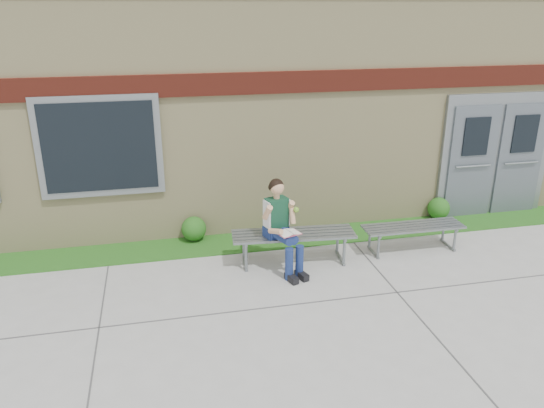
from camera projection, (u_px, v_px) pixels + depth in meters
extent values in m
plane|color=#9E9E99|center=(341.00, 321.00, 6.74)|extent=(80.00, 80.00, 0.00)
cube|color=#265115|center=(291.00, 238.00, 9.11)|extent=(16.00, 0.80, 0.02)
cube|color=beige|center=(253.00, 92.00, 11.52)|extent=(16.00, 6.00, 4.00)
cube|color=maroon|center=(287.00, 82.00, 8.54)|extent=(16.00, 0.06, 0.35)
cube|color=slate|center=(100.00, 147.00, 8.24)|extent=(1.90, 0.08, 1.60)
cube|color=black|center=(99.00, 147.00, 8.20)|extent=(1.70, 0.04, 1.40)
cube|color=slate|center=(495.00, 155.00, 9.85)|extent=(2.20, 0.08, 2.30)
cube|color=#555E66|center=(471.00, 163.00, 9.74)|extent=(0.92, 0.06, 2.10)
cube|color=#555E66|center=(519.00, 159.00, 9.94)|extent=(0.92, 0.06, 2.10)
cube|color=slate|center=(294.00, 234.00, 8.13)|extent=(1.92, 0.69, 0.04)
cube|color=slate|center=(245.00, 254.00, 8.07)|extent=(0.09, 0.53, 0.43)
cube|color=slate|center=(339.00, 245.00, 8.37)|extent=(0.09, 0.53, 0.43)
cube|color=slate|center=(413.00, 227.00, 8.55)|extent=(1.65, 0.47, 0.03)
cube|color=slate|center=(374.00, 243.00, 8.50)|extent=(0.04, 0.46, 0.38)
cube|color=slate|center=(449.00, 236.00, 8.77)|extent=(0.04, 0.46, 0.38)
cube|color=navy|center=(276.00, 231.00, 7.99)|extent=(0.39, 0.33, 0.16)
cube|color=#103C1D|center=(277.00, 213.00, 7.86)|extent=(0.36, 0.29, 0.46)
sphere|color=#DEA57A|center=(277.00, 188.00, 7.72)|extent=(0.26, 0.26, 0.21)
sphere|color=black|center=(276.00, 186.00, 7.73)|extent=(0.27, 0.27, 0.22)
cylinder|color=navy|center=(280.00, 237.00, 7.73)|extent=(0.27, 0.44, 0.15)
cylinder|color=navy|center=(290.00, 235.00, 7.81)|extent=(0.27, 0.44, 0.15)
cylinder|color=navy|center=(289.00, 264.00, 7.67)|extent=(0.12, 0.12, 0.50)
cylinder|color=navy|center=(299.00, 261.00, 7.75)|extent=(0.12, 0.12, 0.50)
cube|color=black|center=(291.00, 278.00, 7.68)|extent=(0.17, 0.28, 0.10)
cube|color=black|center=(302.00, 275.00, 7.76)|extent=(0.17, 0.28, 0.10)
cylinder|color=#DEA57A|center=(268.00, 212.00, 7.71)|extent=(0.15, 0.24, 0.26)
cylinder|color=#DEA57A|center=(289.00, 208.00, 7.88)|extent=(0.15, 0.24, 0.26)
cube|color=white|center=(289.00, 233.00, 7.64)|extent=(0.36, 0.30, 0.01)
cube|color=#C54A68|center=(289.00, 233.00, 7.65)|extent=(0.36, 0.31, 0.01)
sphere|color=#73AF2E|center=(296.00, 210.00, 7.78)|extent=(0.08, 0.08, 0.08)
sphere|color=#265115|center=(194.00, 229.00, 8.93)|extent=(0.42, 0.42, 0.42)
sphere|color=#265115|center=(439.00, 208.00, 9.85)|extent=(0.40, 0.40, 0.40)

